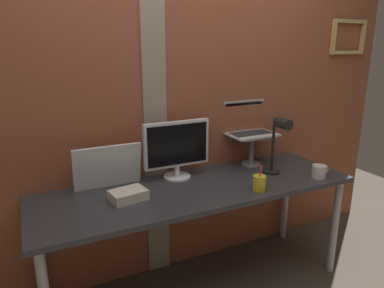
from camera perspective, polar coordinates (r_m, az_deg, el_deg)
The scene contains 10 objects.
brick_wall_back at distance 2.40m, azimuth -2.98°, elevation 7.20°, with size 3.69×0.15×2.46m.
desk at distance 2.23m, azimuth 1.13°, elevation -8.61°, with size 2.02×0.64×0.74m.
monitor at distance 2.28m, azimuth -2.50°, elevation -0.44°, with size 0.45×0.18×0.38m.
laptop_stand at distance 2.58m, azimuth 9.75°, elevation -0.16°, with size 0.28×0.22×0.22m.
laptop at distance 2.61m, azimuth 8.97°, elevation 3.15°, with size 0.35×0.29×0.24m.
whiteboard_panel at distance 2.20m, azimuth -13.60°, elevation -3.63°, with size 0.41×0.02×0.28m, color white.
desk_lamp at distance 2.38m, azimuth 13.96°, elevation 0.70°, with size 0.12×0.20×0.40m.
pen_cup at distance 2.16m, azimuth 10.93°, elevation -6.27°, with size 0.08×0.08×0.17m.
coffee_mug at distance 2.47m, azimuth 20.07°, elevation -4.25°, with size 0.13×0.09×0.09m.
paper_clutter_stack at distance 2.04m, azimuth -10.38°, elevation -8.19°, with size 0.20×0.14×0.06m, color silver.
Camera 1 is at (-0.93, -1.72, 1.59)m, focal length 32.65 mm.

